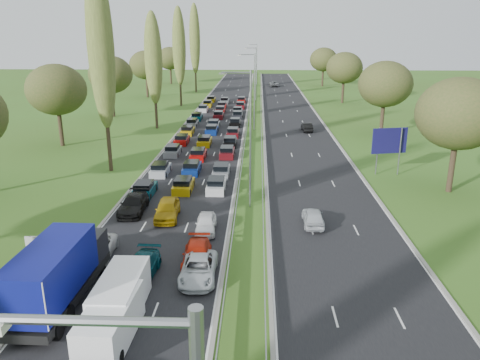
{
  "coord_description": "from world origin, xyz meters",
  "views": [
    {
      "loc": [
        5.16,
        3.58,
        14.85
      ],
      "look_at": [
        3.48,
        46.16,
        1.5
      ],
      "focal_mm": 35.0,
      "sensor_mm": 36.0,
      "label": 1
    }
  ],
  "objects_px": {
    "blue_lorry": "(59,271)",
    "white_van_rear": "(112,320)",
    "white_van_front": "(122,293)",
    "info_sign": "(37,246)",
    "direction_sign": "(389,143)",
    "near_car_3": "(134,204)",
    "near_car_2": "(96,250)"
  },
  "relations": [
    {
      "from": "near_car_3",
      "to": "white_van_front",
      "type": "height_order",
      "value": "white_van_front"
    },
    {
      "from": "direction_sign",
      "to": "near_car_3",
      "type": "bearing_deg",
      "value": -153.44
    },
    {
      "from": "near_car_3",
      "to": "white_van_front",
      "type": "relative_size",
      "value": 0.93
    },
    {
      "from": "white_van_front",
      "to": "near_car_3",
      "type": "bearing_deg",
      "value": 102.14
    },
    {
      "from": "near_car_3",
      "to": "info_sign",
      "type": "bearing_deg",
      "value": -112.47
    },
    {
      "from": "near_car_3",
      "to": "blue_lorry",
      "type": "xyz_separation_m",
      "value": [
        -0.42,
        -14.4,
        1.27
      ]
    },
    {
      "from": "blue_lorry",
      "to": "info_sign",
      "type": "height_order",
      "value": "blue_lorry"
    },
    {
      "from": "near_car_3",
      "to": "white_van_front",
      "type": "bearing_deg",
      "value": -78.98
    },
    {
      "from": "blue_lorry",
      "to": "white_van_rear",
      "type": "height_order",
      "value": "blue_lorry"
    },
    {
      "from": "near_car_2",
      "to": "blue_lorry",
      "type": "height_order",
      "value": "blue_lorry"
    },
    {
      "from": "white_van_rear",
      "to": "white_van_front",
      "type": "bearing_deg",
      "value": 96.09
    },
    {
      "from": "info_sign",
      "to": "direction_sign",
      "type": "height_order",
      "value": "direction_sign"
    },
    {
      "from": "near_car_3",
      "to": "direction_sign",
      "type": "height_order",
      "value": "direction_sign"
    },
    {
      "from": "white_van_front",
      "to": "info_sign",
      "type": "height_order",
      "value": "white_van_front"
    },
    {
      "from": "near_car_3",
      "to": "white_van_rear",
      "type": "relative_size",
      "value": 0.96
    },
    {
      "from": "near_car_2",
      "to": "direction_sign",
      "type": "distance_m",
      "value": 33.19
    },
    {
      "from": "near_car_2",
      "to": "blue_lorry",
      "type": "relative_size",
      "value": 0.51
    },
    {
      "from": "blue_lorry",
      "to": "info_sign",
      "type": "distance_m",
      "value": 5.68
    },
    {
      "from": "info_sign",
      "to": "direction_sign",
      "type": "bearing_deg",
      "value": 37.86
    },
    {
      "from": "white_van_rear",
      "to": "direction_sign",
      "type": "xyz_separation_m",
      "value": [
        21.49,
        30.02,
        2.49
      ]
    },
    {
      "from": "near_car_3",
      "to": "white_van_rear",
      "type": "xyz_separation_m",
      "value": [
        3.47,
        -17.54,
        0.33
      ]
    },
    {
      "from": "direction_sign",
      "to": "blue_lorry",
      "type": "bearing_deg",
      "value": -133.36
    },
    {
      "from": "near_car_2",
      "to": "white_van_rear",
      "type": "height_order",
      "value": "white_van_rear"
    },
    {
      "from": "white_van_front",
      "to": "info_sign",
      "type": "xyz_separation_m",
      "value": [
        -7.12,
        5.13,
        0.25
      ]
    },
    {
      "from": "direction_sign",
      "to": "info_sign",
      "type": "bearing_deg",
      "value": -142.14
    },
    {
      "from": "info_sign",
      "to": "near_car_2",
      "type": "bearing_deg",
      "value": 17.4
    },
    {
      "from": "white_van_rear",
      "to": "info_sign",
      "type": "relative_size",
      "value": 2.49
    },
    {
      "from": "near_car_2",
      "to": "direction_sign",
      "type": "xyz_separation_m",
      "value": [
        25.29,
        21.29,
        2.89
      ]
    },
    {
      "from": "near_car_3",
      "to": "white_van_rear",
      "type": "distance_m",
      "value": 17.89
    },
    {
      "from": "near_car_2",
      "to": "direction_sign",
      "type": "height_order",
      "value": "direction_sign"
    },
    {
      "from": "blue_lorry",
      "to": "direction_sign",
      "type": "xyz_separation_m",
      "value": [
        25.38,
        26.88,
        1.55
      ]
    },
    {
      "from": "near_car_2",
      "to": "white_van_front",
      "type": "xyz_separation_m",
      "value": [
        3.62,
        -6.23,
        0.44
      ]
    }
  ]
}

